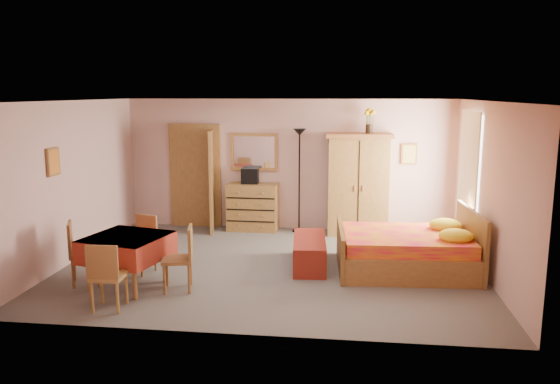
# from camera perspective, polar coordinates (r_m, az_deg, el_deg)

# --- Properties ---
(floor) EXTENTS (6.50, 6.50, 0.00)m
(floor) POSITION_cam_1_polar(r_m,az_deg,el_deg) (8.76, -0.90, -7.76)
(floor) COLOR #69645C
(floor) RESTS_ON ground
(ceiling) EXTENTS (6.50, 6.50, 0.00)m
(ceiling) POSITION_cam_1_polar(r_m,az_deg,el_deg) (8.32, -0.95, 9.50)
(ceiling) COLOR brown
(ceiling) RESTS_ON wall_back
(wall_back) EXTENTS (6.50, 0.10, 2.60)m
(wall_back) POSITION_cam_1_polar(r_m,az_deg,el_deg) (10.90, 0.88, 2.86)
(wall_back) COLOR #C99B92
(wall_back) RESTS_ON floor
(wall_front) EXTENTS (6.50, 0.10, 2.60)m
(wall_front) POSITION_cam_1_polar(r_m,az_deg,el_deg) (6.03, -4.18, -3.35)
(wall_front) COLOR #C99B92
(wall_front) RESTS_ON floor
(wall_left) EXTENTS (0.10, 5.00, 2.60)m
(wall_left) POSITION_cam_1_polar(r_m,az_deg,el_deg) (9.45, -20.84, 1.01)
(wall_left) COLOR #C99B92
(wall_left) RESTS_ON floor
(wall_right) EXTENTS (0.10, 5.00, 2.60)m
(wall_right) POSITION_cam_1_polar(r_m,az_deg,el_deg) (8.63, 20.99, 0.16)
(wall_right) COLOR #C99B92
(wall_right) RESTS_ON floor
(doorway) EXTENTS (1.06, 0.12, 2.15)m
(doorway) POSITION_cam_1_polar(r_m,az_deg,el_deg) (11.27, -8.79, 1.58)
(doorway) COLOR #9E6B35
(doorway) RESTS_ON floor
(window) EXTENTS (0.08, 1.40, 1.95)m
(window) POSITION_cam_1_polar(r_m,az_deg,el_deg) (9.75, 19.15, 2.28)
(window) COLOR white
(window) RESTS_ON wall_right
(picture_left) EXTENTS (0.04, 0.32, 0.42)m
(picture_left) POSITION_cam_1_polar(r_m,az_deg,el_deg) (8.86, -22.62, 2.93)
(picture_left) COLOR orange
(picture_left) RESTS_ON wall_left
(picture_back) EXTENTS (0.30, 0.04, 0.40)m
(picture_back) POSITION_cam_1_polar(r_m,az_deg,el_deg) (10.85, 13.34, 3.88)
(picture_back) COLOR #D8BF59
(picture_back) RESTS_ON wall_back
(chest_of_drawers) EXTENTS (1.00, 0.52, 0.94)m
(chest_of_drawers) POSITION_cam_1_polar(r_m,az_deg,el_deg) (10.91, -2.85, -1.57)
(chest_of_drawers) COLOR olive
(chest_of_drawers) RESTS_ON floor
(wall_mirror) EXTENTS (0.95, 0.05, 0.75)m
(wall_mirror) POSITION_cam_1_polar(r_m,az_deg,el_deg) (10.94, -2.71, 4.20)
(wall_mirror) COLOR white
(wall_mirror) RESTS_ON wall_back
(stereo) EXTENTS (0.34, 0.25, 0.31)m
(stereo) POSITION_cam_1_polar(r_m,az_deg,el_deg) (10.84, -3.15, 1.70)
(stereo) COLOR black
(stereo) RESTS_ON chest_of_drawers
(floor_lamp) EXTENTS (0.29, 0.29, 2.03)m
(floor_lamp) POSITION_cam_1_polar(r_m,az_deg,el_deg) (10.69, 2.03, 1.18)
(floor_lamp) COLOR black
(floor_lamp) RESTS_ON floor
(wardrobe) EXTENTS (1.28, 0.70, 1.96)m
(wardrobe) POSITION_cam_1_polar(r_m,az_deg,el_deg) (10.60, 8.13, 0.80)
(wardrobe) COLOR olive
(wardrobe) RESTS_ON floor
(sunflower_vase) EXTENTS (0.20, 0.20, 0.47)m
(sunflower_vase) POSITION_cam_1_polar(r_m,az_deg,el_deg) (10.50, 9.31, 7.36)
(sunflower_vase) COLOR yellow
(sunflower_vase) RESTS_ON wardrobe
(bed) EXTENTS (2.17, 1.75, 0.96)m
(bed) POSITION_cam_1_polar(r_m,az_deg,el_deg) (8.67, 12.96, -4.90)
(bed) COLOR #E11541
(bed) RESTS_ON floor
(bench) EXTENTS (0.60, 1.38, 0.45)m
(bench) POSITION_cam_1_polar(r_m,az_deg,el_deg) (8.73, 3.10, -6.29)
(bench) COLOR maroon
(bench) RESTS_ON floor
(dining_table) EXTENTS (1.23, 1.23, 0.75)m
(dining_table) POSITION_cam_1_polar(r_m,az_deg,el_deg) (8.05, -15.62, -7.03)
(dining_table) COLOR maroon
(dining_table) RESTS_ON floor
(chair_south) EXTENTS (0.42, 0.42, 0.89)m
(chair_south) POSITION_cam_1_polar(r_m,az_deg,el_deg) (7.33, -17.48, -8.29)
(chair_south) COLOR #AF7C3B
(chair_south) RESTS_ON floor
(chair_north) EXTENTS (0.50, 0.50, 0.87)m
(chair_north) POSITION_cam_1_polar(r_m,az_deg,el_deg) (8.63, -14.46, -5.36)
(chair_north) COLOR olive
(chair_north) RESTS_ON floor
(chair_west) EXTENTS (0.55, 0.55, 0.92)m
(chair_west) POSITION_cam_1_polar(r_m,az_deg,el_deg) (8.36, -19.70, -6.00)
(chair_west) COLOR #9E6235
(chair_west) RESTS_ON floor
(chair_east) EXTENTS (0.49, 0.49, 0.90)m
(chair_east) POSITION_cam_1_polar(r_m,az_deg,el_deg) (7.76, -10.68, -6.87)
(chair_east) COLOR brown
(chair_east) RESTS_ON floor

